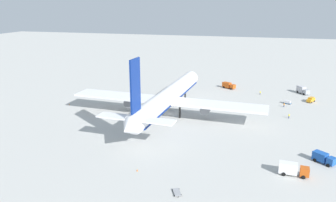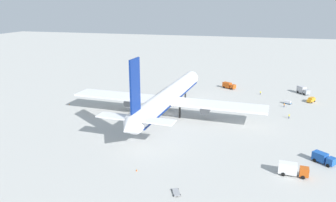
{
  "view_description": "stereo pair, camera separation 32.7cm",
  "coord_description": "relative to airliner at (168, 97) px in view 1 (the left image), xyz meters",
  "views": [
    {
      "loc": [
        -112.08,
        -30.24,
        39.29
      ],
      "look_at": [
        1.16,
        0.71,
        4.55
      ],
      "focal_mm": 35.59,
      "sensor_mm": 36.0,
      "label": 1
    },
    {
      "loc": [
        -111.99,
        -30.55,
        39.29
      ],
      "look_at": [
        1.16,
        0.71,
        4.55
      ],
      "focal_mm": 35.59,
      "sensor_mm": 36.0,
      "label": 2
    }
  ],
  "objects": [
    {
      "name": "ground_plane",
      "position": [
        1.42,
        -0.13,
        -6.82
      ],
      "size": [
        600.0,
        600.0,
        0.0
      ],
      "primitive_type": "plane",
      "color": "#B2B2AD"
    },
    {
      "name": "airliner",
      "position": [
        0.0,
        0.0,
        0.0
      ],
      "size": [
        73.85,
        70.29,
        25.01
      ],
      "color": "white",
      "rests_on": "ground"
    },
    {
      "name": "service_truck_0",
      "position": [
        45.46,
        -17.58,
        -5.3
      ],
      "size": [
        5.21,
        6.73,
        2.79
      ],
      "color": "#BF4C14",
      "rests_on": "ground"
    },
    {
      "name": "service_truck_1",
      "position": [
        -34.75,
        -40.13,
        -5.17
      ],
      "size": [
        2.72,
        6.92,
        3.09
      ],
      "color": "#BF4C14",
      "rests_on": "ground"
    },
    {
      "name": "service_truck_2",
      "position": [
        44.81,
        -50.53,
        -5.12
      ],
      "size": [
        6.67,
        5.35,
        3.22
      ],
      "color": "#999EA5",
      "rests_on": "ground"
    },
    {
      "name": "service_truck_3",
      "position": [
        -25.98,
        -48.26,
        -5.38
      ],
      "size": [
        5.19,
        5.71,
        2.6
      ],
      "color": "#194CA5",
      "rests_on": "ground"
    },
    {
      "name": "service_van",
      "position": [
        31.56,
        -52.52,
        -5.78
      ],
      "size": [
        4.58,
        3.76,
        1.97
      ],
      "color": "orange",
      "rests_on": "ground"
    },
    {
      "name": "baggage_cart_0",
      "position": [
        26.45,
        -43.01,
        -6.08
      ],
      "size": [
        2.48,
        3.53,
        1.33
      ],
      "color": "#26598C",
      "rests_on": "ground"
    },
    {
      "name": "baggage_cart_1",
      "position": [
        -49.54,
        -15.64,
        -6.55
      ],
      "size": [
        3.57,
        2.53,
        0.4
      ],
      "color": "gray",
      "rests_on": "ground"
    },
    {
      "name": "ground_worker_0",
      "position": [
        21.34,
        -41.45,
        -5.99
      ],
      "size": [
        0.56,
        0.56,
        1.63
      ],
      "color": "navy",
      "rests_on": "ground"
    },
    {
      "name": "ground_worker_1",
      "position": [
        37.9,
        -32.3,
        -5.96
      ],
      "size": [
        0.43,
        0.43,
        1.68
      ],
      "color": "#3F3F47",
      "rests_on": "ground"
    },
    {
      "name": "ground_worker_2",
      "position": [
        7.92,
        -42.35,
        -5.98
      ],
      "size": [
        0.56,
        0.56,
        1.65
      ],
      "color": "navy",
      "rests_on": "ground"
    },
    {
      "name": "traffic_cone_0",
      "position": [
        1.77,
        41.37,
        -6.54
      ],
      "size": [
        0.36,
        0.36,
        0.55
      ],
      "primitive_type": "cone",
      "color": "orange",
      "rests_on": "ground"
    },
    {
      "name": "traffic_cone_1",
      "position": [
        -42.55,
        -4.0,
        -6.54
      ],
      "size": [
        0.36,
        0.36,
        0.55
      ],
      "primitive_type": "cone",
      "color": "orange",
      "rests_on": "ground"
    }
  ]
}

